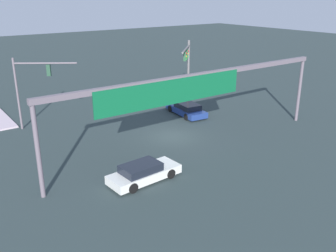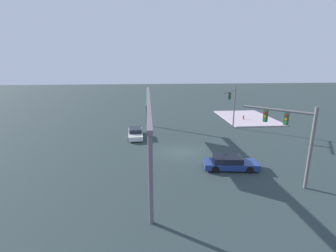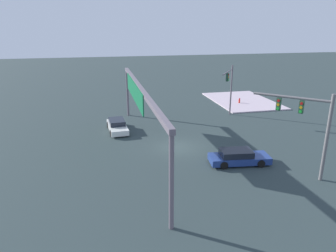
% 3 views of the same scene
% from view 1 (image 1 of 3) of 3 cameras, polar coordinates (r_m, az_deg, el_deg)
% --- Properties ---
extents(ground_plane, '(178.39, 178.39, 0.00)m').
position_cam_1_polar(ground_plane, '(31.12, 0.71, -1.64)').
color(ground_plane, '#2B3939').
extents(traffic_signal_near_corner, '(4.46, 3.12, 6.23)m').
position_cam_1_polar(traffic_signal_near_corner, '(33.81, -20.13, 6.39)').
color(traffic_signal_near_corner, slate).
rests_on(traffic_signal_near_corner, ground).
extents(traffic_signal_opposite_side, '(4.08, 4.08, 6.47)m').
position_cam_1_polar(traffic_signal_opposite_side, '(40.52, 2.96, 9.75)').
color(traffic_signal_opposite_side, slate).
rests_on(traffic_signal_opposite_side, ground).
extents(overhead_sign_gantry, '(24.25, 0.43, 5.95)m').
position_cam_1_polar(overhead_sign_gantry, '(26.58, 3.84, 6.05)').
color(overhead_sign_gantry, slate).
rests_on(overhead_sign_gantry, ground).
extents(sedan_car_approaching, '(4.83, 2.12, 1.21)m').
position_cam_1_polar(sedan_car_approaching, '(23.86, -3.77, -7.09)').
color(sedan_car_approaching, silver).
rests_on(sedan_car_approaching, ground).
extents(sedan_car_waiting_far, '(2.41, 5.08, 1.21)m').
position_cam_1_polar(sedan_car_waiting_far, '(36.62, 2.83, 2.59)').
color(sedan_car_waiting_far, navy).
rests_on(sedan_car_waiting_far, ground).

